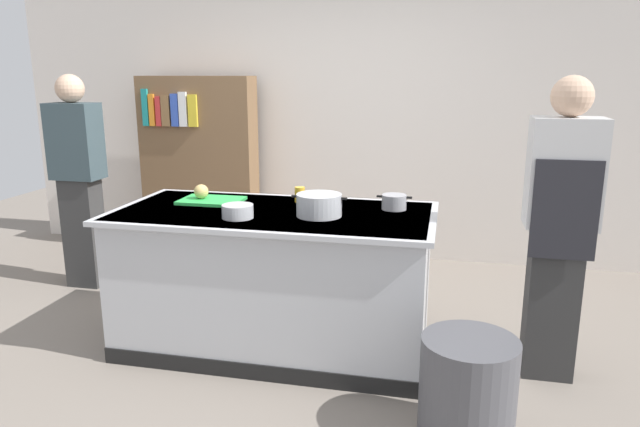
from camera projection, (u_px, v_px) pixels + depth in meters
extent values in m
plane|color=slate|center=(276.00, 345.00, 3.79)|extent=(10.00, 10.00, 0.00)
cube|color=silver|center=(338.00, 98.00, 5.42)|extent=(6.40, 0.12, 3.00)
cube|color=#B7BABF|center=(275.00, 280.00, 3.68)|extent=(1.90, 0.90, 0.90)
cube|color=#B7BABF|center=(273.00, 213.00, 3.58)|extent=(1.98, 0.98, 0.03)
cube|color=black|center=(253.00, 372.00, 3.34)|extent=(1.90, 0.01, 0.10)
cube|color=green|center=(211.00, 201.00, 3.82)|extent=(0.40, 0.28, 0.02)
sphere|color=tan|center=(201.00, 192.00, 3.82)|extent=(0.10, 0.10, 0.10)
cylinder|color=#B7BABF|center=(319.00, 205.00, 3.44)|extent=(0.27, 0.27, 0.13)
cube|color=black|center=(295.00, 196.00, 3.46)|extent=(0.04, 0.02, 0.01)
cube|color=black|center=(344.00, 199.00, 3.39)|extent=(0.04, 0.02, 0.01)
cylinder|color=#99999E|center=(394.00, 202.00, 3.61)|extent=(0.15, 0.15, 0.09)
cube|color=black|center=(380.00, 196.00, 3.62)|extent=(0.04, 0.02, 0.01)
cube|color=black|center=(409.00, 198.00, 3.58)|extent=(0.04, 0.02, 0.01)
cylinder|color=#B7BABF|center=(238.00, 211.00, 3.40)|extent=(0.19, 0.19, 0.08)
cylinder|color=yellow|center=(300.00, 195.00, 3.81)|extent=(0.07, 0.07, 0.10)
cylinder|color=#4C4C51|center=(467.00, 390.00, 2.76)|extent=(0.46, 0.46, 0.52)
cube|color=#2D2D2D|center=(551.00, 302.00, 3.33)|extent=(0.28, 0.20, 0.90)
cube|color=silver|center=(564.00, 173.00, 3.15)|extent=(0.38, 0.24, 0.60)
sphere|color=#D3AA8C|center=(572.00, 96.00, 3.05)|extent=(0.22, 0.22, 0.22)
cube|color=#232328|center=(565.00, 210.00, 3.07)|extent=(0.34, 0.02, 0.54)
cube|color=#323232|center=(84.00, 232.00, 4.77)|extent=(0.28, 0.20, 0.90)
cube|color=#34454B|center=(75.00, 141.00, 4.59)|extent=(0.38, 0.24, 0.60)
sphere|color=#D3AA8C|center=(70.00, 88.00, 4.49)|extent=(0.22, 0.22, 0.22)
cube|color=brown|center=(200.00, 167.00, 5.56)|extent=(1.10, 0.28, 1.70)
cube|color=teal|center=(145.00, 107.00, 5.37)|extent=(0.06, 0.03, 0.34)
cube|color=orange|center=(152.00, 110.00, 5.36)|extent=(0.05, 0.03, 0.29)
cube|color=red|center=(158.00, 111.00, 5.35)|extent=(0.05, 0.03, 0.27)
cube|color=brown|center=(166.00, 111.00, 5.33)|extent=(0.08, 0.03, 0.28)
cube|color=#3351B7|center=(175.00, 110.00, 5.31)|extent=(0.07, 0.03, 0.30)
cube|color=white|center=(183.00, 109.00, 5.29)|extent=(0.08, 0.03, 0.31)
cube|color=yellow|center=(193.00, 111.00, 5.28)|extent=(0.08, 0.03, 0.29)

